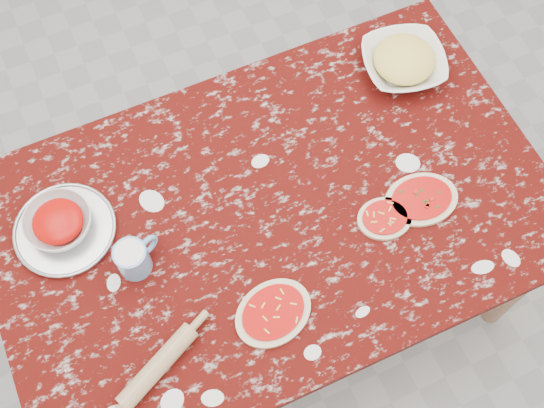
{
  "coord_description": "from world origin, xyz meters",
  "views": [
    {
      "loc": [
        -0.33,
        -0.73,
        2.52
      ],
      "look_at": [
        0.0,
        0.0,
        0.8
      ],
      "focal_mm": 44.86,
      "sensor_mm": 36.0,
      "label": 1
    }
  ],
  "objects": [
    {
      "name": "pizza_tray",
      "position": [
        -0.56,
        0.18,
        0.76
      ],
      "size": [
        0.36,
        0.36,
        0.01
      ],
      "primitive_type": "cylinder",
      "rotation": [
        0.0,
        0.0,
        -0.36
      ],
      "color": "#B2B2B7",
      "rests_on": "worktable"
    },
    {
      "name": "pizza_right",
      "position": [
        0.41,
        -0.14,
        0.76
      ],
      "size": [
        0.23,
        0.19,
        0.02
      ],
      "color": "beige",
      "rests_on": "worktable"
    },
    {
      "name": "ground",
      "position": [
        0.0,
        0.0,
        0.0
      ],
      "size": [
        4.0,
        4.0,
        0.0
      ],
      "primitive_type": "plane",
      "color": "gray"
    },
    {
      "name": "rolling_pin",
      "position": [
        -0.45,
        -0.29,
        0.78
      ],
      "size": [
        0.25,
        0.16,
        0.05
      ],
      "primitive_type": "cylinder",
      "rotation": [
        0.0,
        1.57,
        0.45
      ],
      "color": "tan",
      "rests_on": "worktable"
    },
    {
      "name": "pizza_mid",
      "position": [
        0.28,
        -0.15,
        0.76
      ],
      "size": [
        0.18,
        0.16,
        0.02
      ],
      "color": "beige",
      "rests_on": "worktable"
    },
    {
      "name": "sauce_bowl",
      "position": [
        -0.56,
        0.2,
        0.78
      ],
      "size": [
        0.19,
        0.19,
        0.06
      ],
      "primitive_type": "imported",
      "rotation": [
        0.0,
        0.0,
        0.01
      ],
      "color": "white",
      "rests_on": "worktable"
    },
    {
      "name": "pizza_left",
      "position": [
        -0.12,
        -0.28,
        0.76
      ],
      "size": [
        0.25,
        0.22,
        0.02
      ],
      "color": "beige",
      "rests_on": "worktable"
    },
    {
      "name": "flour_mug",
      "position": [
        -0.41,
        0.0,
        0.8
      ],
      "size": [
        0.13,
        0.09,
        0.11
      ],
      "color": "#6B9FD9",
      "rests_on": "worktable"
    },
    {
      "name": "worktable",
      "position": [
        0.0,
        0.0,
        0.67
      ],
      "size": [
        1.6,
        1.0,
        0.75
      ],
      "color": "#390805",
      "rests_on": "ground"
    },
    {
      "name": "cheese_bowl",
      "position": [
        0.58,
        0.28,
        0.78
      ],
      "size": [
        0.31,
        0.31,
        0.06
      ],
      "primitive_type": "imported",
      "rotation": [
        0.0,
        0.0,
        -0.22
      ],
      "color": "white",
      "rests_on": "worktable"
    }
  ]
}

